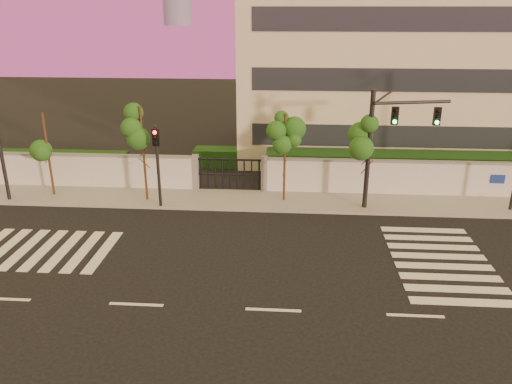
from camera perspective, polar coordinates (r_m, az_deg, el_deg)
ground at (r=18.35m, az=1.99°, el=-13.34°), size 120.00×120.00×0.00m
sidewalk at (r=27.67m, az=2.83°, el=-1.04°), size 60.00×3.00×0.15m
perimeter_wall at (r=28.73m, az=3.14°, el=1.90°), size 60.00×0.36×2.20m
hedge_row at (r=31.42m, az=5.17°, el=3.00°), size 41.00×4.25×1.80m
institutional_building at (r=38.41m, az=17.38°, el=13.52°), size 24.40×12.40×12.25m
road_markings at (r=21.66m, az=-1.84°, el=-7.63°), size 57.00×7.62×0.02m
street_tree_b at (r=29.77m, az=-22.86°, el=5.94°), size 1.62×1.29×4.83m
street_tree_c at (r=27.23m, az=-12.85°, el=6.63°), size 1.53×1.22×5.35m
street_tree_d at (r=26.59m, az=3.39°, el=6.17°), size 1.60×1.27×4.96m
street_tree_e at (r=26.29m, az=12.87°, el=5.86°), size 1.62×1.29×5.17m
traffic_signal_main at (r=26.21m, az=14.65°, el=6.18°), size 4.01×0.97×6.38m
traffic_signal_secondary at (r=26.39m, az=-11.23°, el=3.95°), size 0.35×0.34×4.54m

